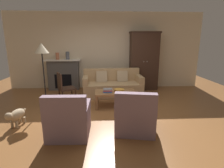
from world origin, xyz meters
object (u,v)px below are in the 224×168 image
Objects in this scene: coffee_table at (115,93)px; armchair_near_right at (135,117)px; book_stack at (108,90)px; side_chair_wooden at (64,86)px; floor_lamp at (42,52)px; mantel_vase_terracotta at (57,56)px; fireplace at (64,74)px; armchair_near_left at (69,120)px; mantel_vase_slate at (68,56)px; couch at (113,86)px; fruit_bowl at (119,90)px; armoire at (144,61)px; dog at (16,115)px.

armchair_near_right is at bearing -78.45° from coffee_table.
side_chair_wooden reaches higher than book_stack.
floor_lamp reaches higher than side_chair_wooden.
book_stack is (-0.21, -0.04, 0.10)m from coffee_table.
floor_lamp is at bearing -88.17° from mantel_vase_terracotta.
fireplace is 4.95× the size of book_stack.
floor_lamp reaches higher than mantel_vase_terracotta.
armchair_near_left is at bearing -123.08° from coffee_table.
mantel_vase_slate is 0.32× the size of armchair_near_left.
fireplace is at bearing 122.14° from armchair_near_right.
armchair_near_right is (0.50, -1.39, -0.15)m from book_stack.
couch reaches higher than fruit_bowl.
armchair_near_right is at bearing -105.31° from armoire.
mantel_vase_terracotta reaches higher than book_stack.
side_chair_wooden is at bearing 163.57° from book_stack.
book_stack is 1.98m from floor_lamp.
armchair_near_left is at bearing -80.00° from mantel_vase_slate.
mantel_vase_slate reaches higher than fruit_bowl.
fruit_bowl is 2.27m from floor_lamp.
mantel_vase_slate is (-1.39, 1.89, 0.79)m from book_stack.
floor_lamp reaches higher than armchair_near_right.
dog is (-2.17, -2.11, -0.07)m from couch.
mantel_vase_terracotta is 0.27× the size of side_chair_wooden.
dog is at bearing -117.47° from side_chair_wooden.
coffee_table is (0.02, -1.03, 0.05)m from couch.
coffee_table is at bearing -49.13° from mantel_vase_slate.
mantel_vase_slate reaches higher than mantel_vase_terracotta.
floor_lamp is at bearing -146.16° from side_chair_wooden.
mantel_vase_slate is 0.50× the size of dog.
mantel_vase_slate is (0.36, 0.00, 0.02)m from mantel_vase_terracotta.
armchair_near_left is (-0.79, -1.49, -0.15)m from book_stack.
side_chair_wooden is at bearing 169.03° from fruit_bowl.
armchair_near_left is 1.28m from dog.
coffee_table is 1.97× the size of dog.
couch is 2.21× the size of armchair_near_right.
armchair_near_left is 1.30m from armchair_near_right.
mantel_vase_slate is at bearing 126.29° from book_stack.
mantel_vase_slate is at bearing -5.69° from fireplace.
floor_lamp is (0.06, -1.81, 0.26)m from mantel_vase_terracotta.
armchair_near_right reaches higher than coffee_table.
mantel_vase_terracotta is (-1.96, 1.85, 0.88)m from coffee_table.
armoire reaches higher than fruit_bowl.
fireplace is 0.71m from mantel_vase_slate.
mantel_vase_slate is (-1.60, 1.85, 0.89)m from coffee_table.
mantel_vase_terracotta is (-3.13, 0.06, 0.19)m from armoire.
mantel_vase_terracotta is 0.36m from mantel_vase_slate.
armoire is at bearing 32.31° from couch.
book_stack is (-0.19, -1.08, 0.15)m from couch.
armchair_near_left is 0.99× the size of armchair_near_right.
couch is at bearing 44.13° from dog.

